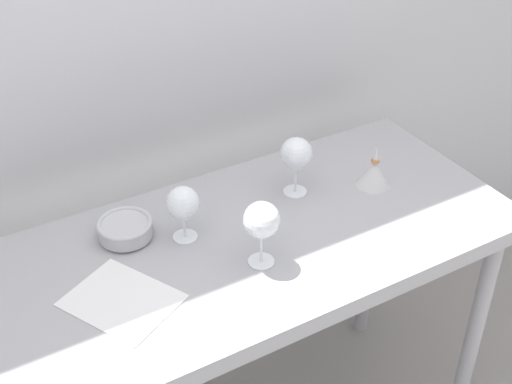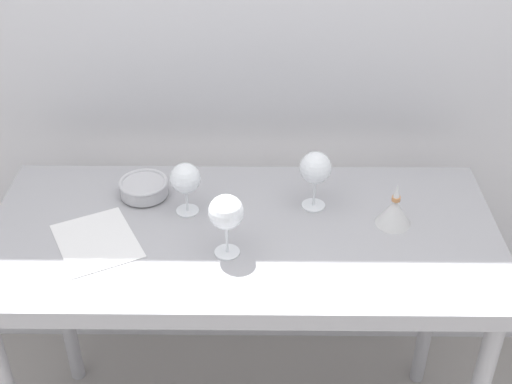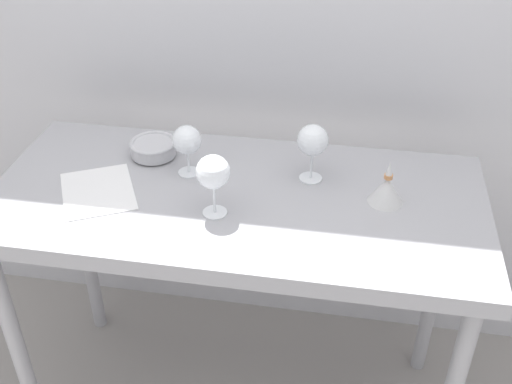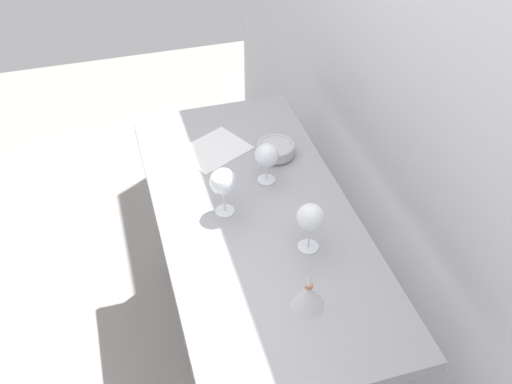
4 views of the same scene
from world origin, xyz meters
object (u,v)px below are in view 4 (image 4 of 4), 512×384
Objects in this scene: wine_glass_near_center at (224,183)px; decanter_funnel at (308,295)px; wine_glass_far_left at (267,156)px; wine_glass_far_right at (310,218)px; tasting_sheet_upper at (214,150)px; tasting_bowl at (276,149)px.

wine_glass_near_center is 0.48m from decanter_funnel.
wine_glass_near_center reaches higher than wine_glass_far_left.
wine_glass_far_right is 0.62m from tasting_sheet_upper.
wine_glass_far_right is at bearing 4.71° from wine_glass_far_left.
wine_glass_far_left is 0.63× the size of tasting_sheet_upper.
wine_glass_far_right is 0.50m from tasting_bowl.
wine_glass_near_center is at bearing -34.39° from tasting_sheet_upper.
tasting_bowl is (0.10, 0.22, 0.03)m from tasting_sheet_upper.
tasting_bowl is (-0.25, 0.26, -0.10)m from wine_glass_near_center.
wine_glass_near_center is at bearing -45.90° from tasting_bowl.
wine_glass_far_left is at bearing 174.94° from decanter_funnel.
tasting_bowl is (-0.13, 0.08, -0.08)m from wine_glass_far_left.
wine_glass_near_center is 0.22m from wine_glass_far_left.
wine_glass_far_left is 0.17m from tasting_bowl.
wine_glass_far_left is 1.07× the size of tasting_bowl.
decanter_funnel is at bearing -20.84° from tasting_sheet_upper.
wine_glass_far_right is at bearing -5.56° from tasting_bowl.
tasting_bowl is at bearing 174.44° from wine_glass_far_right.
wine_glass_far_left is 0.58m from decanter_funnel.
wine_glass_far_left is 1.22× the size of decanter_funnel.
wine_glass_far_left is at bearing 4.12° from tasting_sheet_upper.
wine_glass_far_left reaches higher than tasting_sheet_upper.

